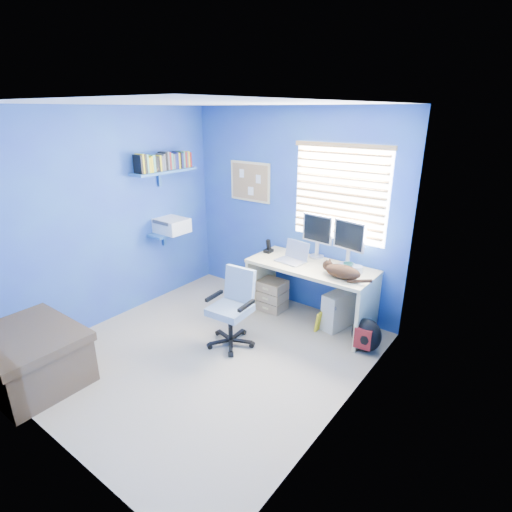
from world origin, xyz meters
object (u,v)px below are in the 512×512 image
Objects in this scene: tower_pc at (339,310)px; cat at (343,272)px; desk at (310,294)px; office_chair at (233,317)px; laptop at (291,253)px.

cat is at bearing -52.40° from tower_pc.
desk is at bearing 176.96° from cat.
tower_pc is 1.29m from office_chair.
laptop is 0.82× the size of cat.
laptop reaches higher than cat.
office_chair is (-0.43, -0.93, -0.05)m from desk.
laptop is (-0.25, -0.06, 0.48)m from desk.
laptop is at bearing -167.42° from desk.
office_chair is at bearing -124.76° from cat.
desk reaches higher than tower_pc.
office_chair reaches higher than desk.
cat is (0.71, -0.08, -0.04)m from laptop.
laptop is 0.88m from tower_pc.
desk is 3.31× the size of tower_pc.
cat is at bearing 41.84° from office_chair.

